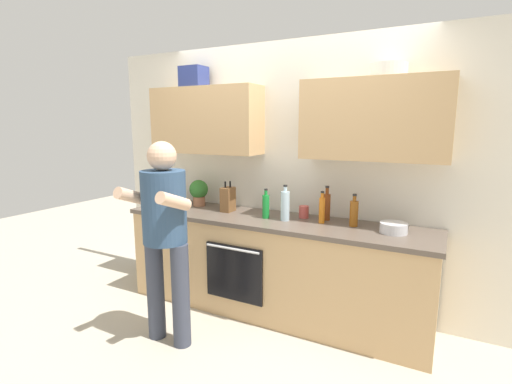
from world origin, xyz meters
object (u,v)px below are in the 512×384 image
(bottle_water, at_px, (285,205))
(cup_ceramic, at_px, (304,212))
(person_standing, at_px, (165,227))
(bottle_syrup, at_px, (354,213))
(grocery_bag_produce, at_px, (171,200))
(bottle_juice, at_px, (322,209))
(potted_herb, at_px, (199,191))
(knife_block, at_px, (228,199))
(mixing_bowl, at_px, (394,228))
(bottle_soda, at_px, (266,206))
(bottle_vinegar, at_px, (327,206))

(bottle_water, height_order, cup_ceramic, bottle_water)
(person_standing, bearing_deg, bottle_syrup, 36.37)
(grocery_bag_produce, bearing_deg, bottle_syrup, 5.17)
(bottle_syrup, bearing_deg, bottle_juice, -174.85)
(bottle_syrup, distance_m, potted_herb, 1.62)
(knife_block, height_order, grocery_bag_produce, knife_block)
(person_standing, bearing_deg, knife_block, 88.60)
(cup_ceramic, xyz_separation_m, mixing_bowl, (0.79, -0.13, -0.01))
(person_standing, xyz_separation_m, bottle_water, (0.65, 0.82, 0.08))
(bottle_soda, distance_m, knife_block, 0.45)
(bottle_water, distance_m, bottle_syrup, 0.59)
(potted_herb, relative_size, grocery_bag_produce, 1.05)
(person_standing, bearing_deg, bottle_juice, 42.46)
(bottle_syrup, bearing_deg, knife_block, -178.90)
(mixing_bowl, bearing_deg, person_standing, -151.10)
(bottle_juice, distance_m, potted_herb, 1.36)
(cup_ceramic, relative_size, potted_herb, 0.40)
(cup_ceramic, bearing_deg, bottle_soda, -150.31)
(cup_ceramic, distance_m, mixing_bowl, 0.80)
(potted_herb, bearing_deg, bottle_water, -8.14)
(cup_ceramic, bearing_deg, mixing_bowl, -9.28)
(bottle_water, height_order, mixing_bowl, bottle_water)
(bottle_juice, distance_m, cup_ceramic, 0.24)
(bottle_vinegar, distance_m, cup_ceramic, 0.22)
(bottle_soda, height_order, cup_ceramic, bottle_soda)
(bottle_juice, bearing_deg, mixing_bowl, -2.40)
(bottle_syrup, bearing_deg, potted_herb, 177.91)
(bottle_vinegar, bearing_deg, bottle_water, -150.07)
(bottle_juice, relative_size, grocery_bag_produce, 1.07)
(bottle_water, distance_m, knife_block, 0.64)
(bottle_juice, height_order, bottle_syrup, bottle_juice)
(bottle_syrup, distance_m, cup_ceramic, 0.48)
(person_standing, relative_size, bottle_water, 5.06)
(bottle_syrup, relative_size, grocery_bag_produce, 1.05)
(grocery_bag_produce, bearing_deg, potted_herb, 50.61)
(bottle_vinegar, height_order, mixing_bowl, bottle_vinegar)
(bottle_soda, bearing_deg, bottle_water, 0.25)
(grocery_bag_produce, bearing_deg, person_standing, -52.79)
(grocery_bag_produce, bearing_deg, bottle_water, 3.45)
(bottle_syrup, bearing_deg, cup_ceramic, 170.23)
(bottle_juice, bearing_deg, potted_herb, 176.49)
(potted_herb, distance_m, grocery_bag_produce, 0.30)
(bottle_soda, bearing_deg, potted_herb, 170.04)
(bottle_water, height_order, bottle_soda, bottle_water)
(bottle_water, height_order, grocery_bag_produce, bottle_water)
(knife_block, distance_m, grocery_bag_produce, 0.61)
(bottle_juice, height_order, bottle_soda, bottle_juice)
(cup_ceramic, bearing_deg, grocery_bag_produce, -169.63)
(bottle_soda, relative_size, grocery_bag_produce, 1.04)
(mixing_bowl, distance_m, knife_block, 1.54)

